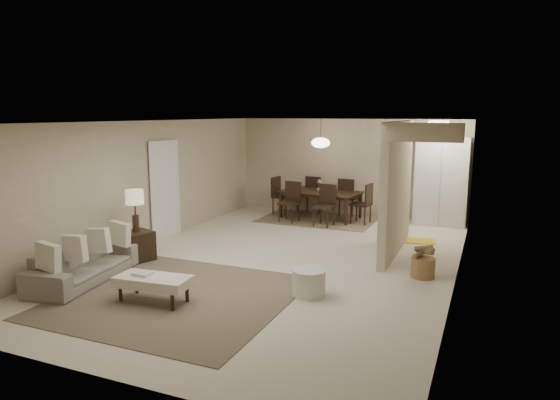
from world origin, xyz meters
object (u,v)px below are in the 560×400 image
at_px(wicker_basket, 423,268).
at_px(side_table, 137,246).
at_px(sofa, 84,264).
at_px(ottoman_bench, 153,282).
at_px(round_pouf, 309,283).
at_px(pantry_cabinet, 442,181).
at_px(dining_table, 320,205).

bearing_deg(wicker_basket, side_table, -167.66).
height_order(sofa, side_table, sofa).
bearing_deg(ottoman_bench, side_table, 129.45).
bearing_deg(round_pouf, sofa, -167.06).
bearing_deg(pantry_cabinet, round_pouf, -102.85).
relative_size(pantry_cabinet, ottoman_bench, 1.91).
bearing_deg(pantry_cabinet, ottoman_bench, -115.53).
relative_size(ottoman_bench, wicker_basket, 2.83).
height_order(side_table, dining_table, dining_table).
xyz_separation_m(ottoman_bench, round_pouf, (1.94, 1.11, -0.11)).
xyz_separation_m(sofa, round_pouf, (3.51, 0.81, -0.10)).
bearing_deg(ottoman_bench, pantry_cabinet, 59.23).
height_order(round_pouf, dining_table, dining_table).
distance_m(ottoman_bench, wicker_basket, 4.26).
distance_m(sofa, wicker_basket, 5.46).
bearing_deg(round_pouf, dining_table, 106.89).
bearing_deg(round_pouf, ottoman_bench, -150.28).
height_order(ottoman_bench, side_table, side_table).
bearing_deg(dining_table, sofa, -99.98).
distance_m(pantry_cabinet, wicker_basket, 4.25).
xyz_separation_m(side_table, dining_table, (1.88, 4.77, 0.08)).
xyz_separation_m(pantry_cabinet, sofa, (-4.80, -6.46, -0.76)).
distance_m(round_pouf, dining_table, 5.44).
xyz_separation_m(ottoman_bench, dining_table, (0.36, 6.31, 0.05)).
relative_size(pantry_cabinet, wicker_basket, 5.42).
relative_size(ottoman_bench, round_pouf, 2.19).
bearing_deg(wicker_basket, sofa, -154.96).
bearing_deg(pantry_cabinet, wicker_basket, -88.05).
relative_size(round_pouf, dining_table, 0.25).
relative_size(sofa, wicker_basket, 5.16).
bearing_deg(wicker_basket, round_pouf, -133.60).
bearing_deg(round_pouf, side_table, 172.88).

